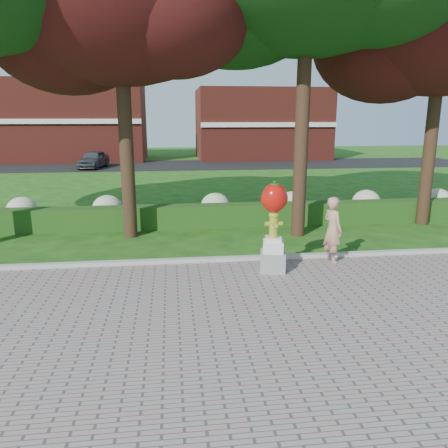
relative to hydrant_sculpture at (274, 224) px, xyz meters
name	(u,v)px	position (x,y,z in m)	size (l,w,h in m)	color
ground	(206,311)	(-1.86, -2.10, -1.25)	(100.00, 100.00, 0.00)	#1B4812
curb	(197,261)	(-1.86, 0.90, -1.18)	(40.00, 0.18, 0.15)	#ADADA5
lawn_hedge	(190,216)	(-1.86, 4.90, -0.85)	(24.00, 0.70, 0.80)	#1F4313
hydrangea_row	(204,206)	(-1.28, 5.90, -0.70)	(20.10, 1.10, 0.99)	beige
street	(179,165)	(-1.86, 25.90, -1.24)	(50.00, 8.00, 0.02)	black
building_left	(66,121)	(-11.86, 31.90, 2.25)	(14.00, 8.00, 7.00)	maroon
building_right	(260,124)	(6.14, 31.90, 1.95)	(12.00, 8.00, 6.40)	maroon
tree_far_right	(440,20)	(6.55, 4.48, 5.71)	(7.88, 6.72, 10.21)	black
hydrant_sculpture	(274,224)	(0.00, 0.00, 0.00)	(0.73, 0.73, 2.29)	gray
woman	(333,230)	(1.72, 0.50, -0.33)	(0.65, 0.42, 1.77)	tan
parked_car	(93,159)	(-8.40, 24.47, -0.56)	(1.58, 3.93, 1.34)	#414348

